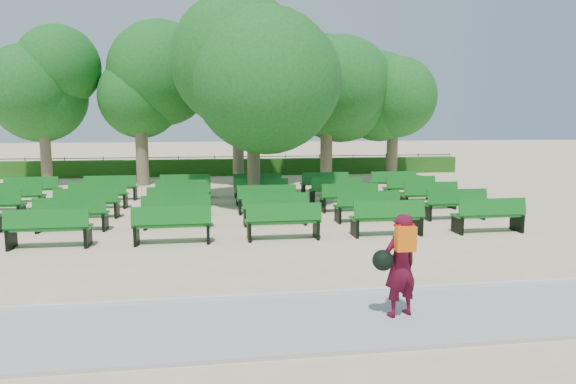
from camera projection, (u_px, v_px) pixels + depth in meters
name	position (u px, v px, depth m)	size (l,w,h in m)	color
ground	(254.00, 225.00, 14.90)	(120.00, 120.00, 0.00)	beige
paving	(296.00, 323.00, 7.65)	(30.00, 2.20, 0.06)	#A7A8A3
curb	(285.00, 296.00, 8.77)	(30.00, 0.12, 0.10)	silver
hedge	(233.00, 167.00, 28.55)	(26.00, 0.70, 0.90)	#215516
fence	(233.00, 174.00, 29.01)	(26.00, 0.10, 1.02)	black
tree_line	(237.00, 184.00, 24.70)	(21.80, 6.80, 7.04)	#1A631F
bench_array	(224.00, 212.00, 16.59)	(1.94, 0.72, 1.20)	#11661A
tree_among	(253.00, 75.00, 17.65)	(4.97, 4.97, 6.84)	brown
person	(399.00, 264.00, 7.73)	(0.79, 0.54, 1.58)	#4E0B1D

